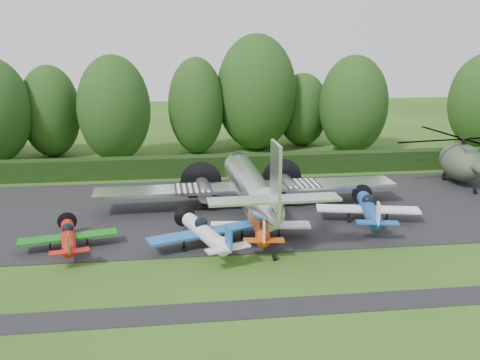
{
  "coord_description": "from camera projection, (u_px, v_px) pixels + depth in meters",
  "views": [
    {
      "loc": [
        -3.96,
        -30.72,
        14.04
      ],
      "look_at": [
        1.06,
        10.04,
        2.5
      ],
      "focal_mm": 40.0,
      "sensor_mm": 36.0,
      "label": 1
    }
  ],
  "objects": [
    {
      "name": "ground",
      "position": [
        243.0,
        261.0,
        33.62
      ],
      "size": [
        160.0,
        160.0,
        0.0
      ],
      "primitive_type": "plane",
      "color": "#264814",
      "rests_on": "ground"
    },
    {
      "name": "apron",
      "position": [
        227.0,
        210.0,
        43.18
      ],
      "size": [
        70.0,
        18.0,
        0.01
      ],
      "primitive_type": "cube",
      "color": "black",
      "rests_on": "ground"
    },
    {
      "name": "taxiway_verge",
      "position": [
        257.0,
        309.0,
        27.89
      ],
      "size": [
        70.0,
        2.0,
        0.0
      ],
      "primitive_type": "cube",
      "color": "black",
      "rests_on": "ground"
    },
    {
      "name": "hedgerow",
      "position": [
        216.0,
        175.0,
        53.69
      ],
      "size": [
        90.0,
        1.6,
        2.0
      ],
      "primitive_type": "cube",
      "color": "black",
      "rests_on": "ground"
    },
    {
      "name": "transport_plane",
      "position": [
        251.0,
        187.0,
        41.78
      ],
      "size": [
        24.41,
        18.72,
        7.82
      ],
      "rotation": [
        0.0,
        0.0,
        -0.03
      ],
      "color": "silver",
      "rests_on": "ground"
    },
    {
      "name": "light_plane_red",
      "position": [
        68.0,
        237.0,
        34.9
      ],
      "size": [
        6.31,
        6.64,
        2.43
      ],
      "rotation": [
        0.0,
        0.0,
        -0.2
      ],
      "color": "#B81410",
      "rests_on": "ground"
    },
    {
      "name": "light_plane_white",
      "position": [
        205.0,
        233.0,
        35.16
      ],
      "size": [
        7.43,
        7.81,
        2.86
      ],
      "rotation": [
        0.0,
        0.0,
        -0.34
      ],
      "color": "silver",
      "rests_on": "ground"
    },
    {
      "name": "light_plane_orange",
      "position": [
        261.0,
        225.0,
        36.74
      ],
      "size": [
        6.93,
        7.29,
        2.66
      ],
      "rotation": [
        0.0,
        0.0,
        0.1
      ],
      "color": "#C2400B",
      "rests_on": "ground"
    },
    {
      "name": "light_plane_blue",
      "position": [
        369.0,
        209.0,
        39.72
      ],
      "size": [
        7.65,
        8.04,
        2.94
      ],
      "rotation": [
        0.0,
        0.0,
        0.2
      ],
      "color": "#184694",
      "rests_on": "ground"
    },
    {
      "name": "helicopter",
      "position": [
        462.0,
        159.0,
        50.18
      ],
      "size": [
        13.65,
        15.98,
        4.4
      ],
      "rotation": [
        0.0,
        0.0,
        0.13
      ],
      "color": "#353F30",
      "rests_on": "ground"
    },
    {
      "name": "tree_3",
      "position": [
        256.0,
        93.0,
        63.47
      ],
      "size": [
        9.52,
        9.52,
        13.74
      ],
      "color": "black",
      "rests_on": "ground"
    },
    {
      "name": "tree_4",
      "position": [
        354.0,
        105.0,
        61.91
      ],
      "size": [
        7.95,
        7.95,
        11.39
      ],
      "color": "black",
      "rests_on": "ground"
    },
    {
      "name": "tree_5",
      "position": [
        114.0,
        109.0,
        58.07
      ],
      "size": [
        7.9,
        7.9,
        11.62
      ],
      "color": "black",
      "rests_on": "ground"
    },
    {
      "name": "tree_6",
      "position": [
        303.0,
        110.0,
        66.33
      ],
      "size": [
        6.36,
        6.36,
        9.05
      ],
      "color": "black",
      "rests_on": "ground"
    },
    {
      "name": "tree_8",
      "position": [
        196.0,
        106.0,
        61.86
      ],
      "size": [
        6.49,
        6.49,
        11.17
      ],
      "color": "black",
      "rests_on": "ground"
    },
    {
      "name": "tree_9",
      "position": [
        50.0,
        111.0,
        60.31
      ],
      "size": [
        6.64,
        6.64,
        10.4
      ],
      "color": "black",
      "rests_on": "ground"
    }
  ]
}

